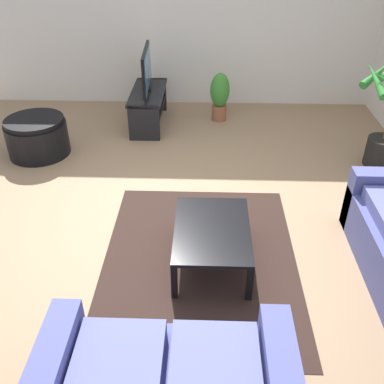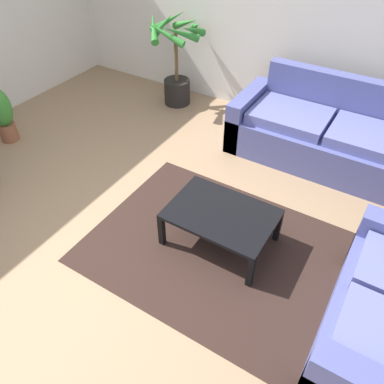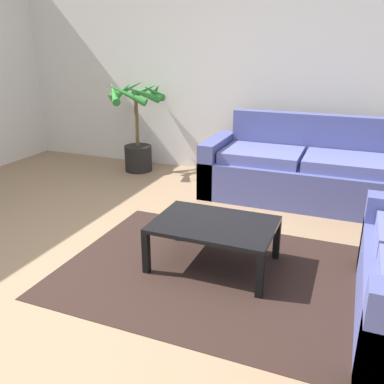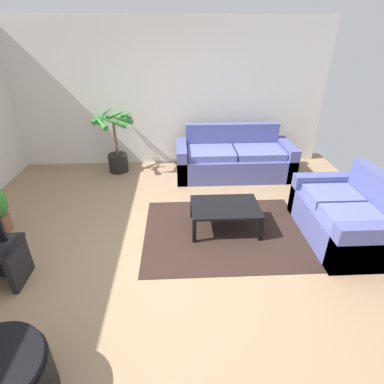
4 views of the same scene
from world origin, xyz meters
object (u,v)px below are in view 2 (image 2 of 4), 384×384
couch_main (328,137)px  potted_palm (176,64)px  coffee_table (221,216)px  potted_plant_small (1,113)px

couch_main → potted_palm: bearing=173.3°
couch_main → potted_palm: size_ratio=1.77×
couch_main → coffee_table: bearing=-103.5°
coffee_table → couch_main: bearing=76.5°
coffee_table → potted_palm: 2.71m
potted_palm → coffee_table: bearing=-48.6°
couch_main → potted_plant_small: size_ratio=3.07×
couch_main → potted_palm: 2.24m
potted_palm → potted_plant_small: potted_palm is taller
coffee_table → potted_plant_small: potted_plant_small is taller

